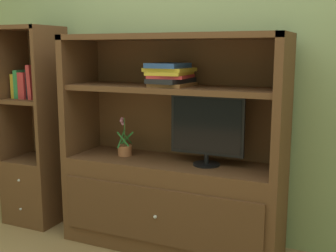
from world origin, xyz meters
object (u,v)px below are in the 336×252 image
tv_monitor (207,128)px  potted_plant (125,148)px  media_console (171,180)px  bookshelf_tall (37,157)px  upright_book_row (28,84)px  magazine_stack (170,75)px

tv_monitor → potted_plant: bearing=179.4°
media_console → bookshelf_tall: size_ratio=0.98×
bookshelf_tall → tv_monitor: bearing=-0.5°
potted_plant → upright_book_row: size_ratio=1.05×
tv_monitor → bookshelf_tall: bookshelf_tall is taller
potted_plant → bookshelf_tall: (-0.81, 0.01, -0.15)m
media_console → potted_plant: media_console is taller
magazine_stack → potted_plant: bearing=179.2°
tv_monitor → upright_book_row: (-1.47, 0.00, 0.24)m
potted_plant → media_console: bearing=0.2°
magazine_stack → bookshelf_tall: (-1.17, 0.01, -0.68)m
tv_monitor → bookshelf_tall: 1.47m
bookshelf_tall → magazine_stack: bearing=-0.5°
media_console → magazine_stack: media_console is taller
media_console → tv_monitor: bearing=-1.8°
media_console → potted_plant: size_ratio=5.45×
tv_monitor → potted_plant: tv_monitor is taller
tv_monitor → bookshelf_tall: bearing=179.5°
tv_monitor → magazine_stack: (-0.26, 0.00, 0.34)m
tv_monitor → upright_book_row: bearing=179.9°
bookshelf_tall → potted_plant: bearing=-0.4°
tv_monitor → potted_plant: (-0.62, 0.01, -0.19)m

